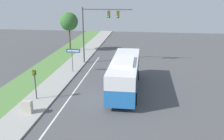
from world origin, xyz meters
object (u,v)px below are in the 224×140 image
object	(u,v)px
signal_gantry	(97,24)
utility_cabinet	(27,107)
pedestrian_signal	(35,80)
street_sign	(73,55)
bus	(125,72)

from	to	relation	value
signal_gantry	utility_cabinet	xyz separation A→B (m)	(-2.79, -15.25, -4.66)
signal_gantry	pedestrian_signal	world-z (taller)	signal_gantry
street_sign	utility_cabinet	size ratio (longest dim) A/B	2.91
pedestrian_signal	bus	bearing A→B (deg)	24.23
pedestrian_signal	street_sign	distance (m)	8.31
pedestrian_signal	street_sign	world-z (taller)	street_sign
signal_gantry	street_sign	world-z (taller)	signal_gantry
signal_gantry	street_sign	xyz separation A→B (m)	(-2.13, -4.33, -3.13)
bus	utility_cabinet	size ratio (longest dim) A/B	10.03
pedestrian_signal	utility_cabinet	xyz separation A→B (m)	(0.44, -2.68, -1.31)
pedestrian_signal	utility_cabinet	bearing A→B (deg)	-80.64
bus	pedestrian_signal	size ratio (longest dim) A/B	3.62
signal_gantry	street_sign	bearing A→B (deg)	-116.17
street_sign	utility_cabinet	distance (m)	11.04
bus	utility_cabinet	world-z (taller)	bus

